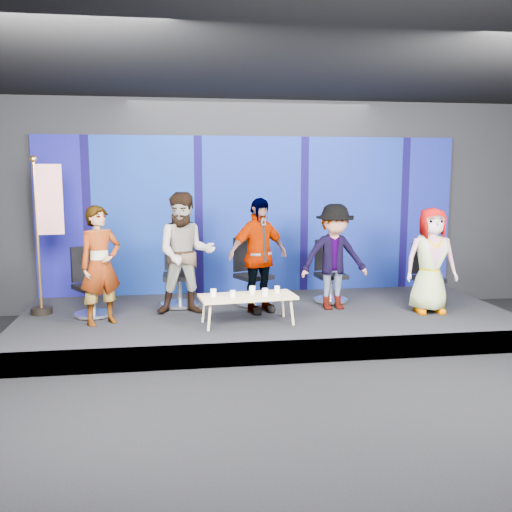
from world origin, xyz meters
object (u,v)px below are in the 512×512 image
Objects in this scene: panelist_e at (431,260)px; flag_stand at (46,231)px; chair_c at (252,283)px; mug_d at (265,292)px; chair_e at (426,285)px; panelist_c at (258,256)px; chair_b at (180,283)px; panelist_a at (100,265)px; mug_e at (277,289)px; mug_a at (213,293)px; chair_a at (91,293)px; mug_b at (233,294)px; mug_c at (252,290)px; panelist_b at (186,254)px; coffee_table at (248,298)px; chair_d at (330,281)px; panelist_d at (334,257)px.

panelist_e is 0.68× the size of flag_stand.
chair_c reaches higher than mug_d.
chair_c is 1.09× the size of chair_e.
chair_b is at bearing 128.71° from panelist_c.
panelist_e is at bearing -32.41° from panelist_a.
mug_e is (-2.43, -0.58, 0.12)m from chair_e.
chair_a is at bearing 156.12° from mug_a.
chair_e is 10.79× the size of mug_b.
panelist_c is 0.92m from mug_b.
panelist_e is 15.41× the size of mug_c.
mug_c is 3.04m from flag_stand.
mug_a is 1.13× the size of mug_e.
chair_a reaches higher than chair_e.
panelist_a is 1.20m from panelist_b.
chair_a is 1.82m from mug_a.
panelist_e is at bearing 6.34° from mug_b.
chair_b reaches higher than mug_e.
mug_a is (-0.45, 0.02, 0.08)m from coffee_table.
mug_b is 2.84m from flag_stand.
flag_stand is (-2.82, 0.86, 0.75)m from mug_c.
mug_a is (-0.69, -0.61, -0.39)m from panelist_c.
mug_b is at bearing -161.28° from chair_e.
panelist_e is (3.48, -0.44, -0.11)m from panelist_b.
mug_e is (0.88, 0.12, -0.01)m from mug_a.
chair_c is at bearing 70.62° from mug_b.
panelist_b reaches higher than chair_b.
flag_stand reaches higher than panelist_a.
chair_d is (1.24, 0.03, -0.02)m from chair_c.
panelist_d is 18.43× the size of mug_e.
chair_e is 9.86× the size of mug_a.
chair_c is (2.34, 0.37, 0.02)m from chair_a.
mug_d is (-2.46, -0.30, -0.32)m from panelist_e.
panelist_b is 3.70m from chair_e.
flag_stand is at bearing -172.87° from chair_b.
panelist_a is at bearing -170.68° from chair_e.
panelist_e is 2.73m from coffee_table.
panelist_d is (-0.08, -0.49, 0.46)m from chair_d.
panelist_a is 1.02× the size of panelist_d.
mug_c is 0.35m from mug_e.
mug_c is (-1.30, -0.55, -0.34)m from panelist_d.
mug_d is (-0.01, -0.68, -0.39)m from panelist_c.
mug_d is at bearing -159.54° from chair_e.
mug_d is at bearing -35.04° from panelist_b.
mug_a is at bearing -62.45° from panelist_b.
mug_a is at bearing -42.48° from panelist_a.
mug_b is 0.67m from mug_e.
mug_a is 0.04× the size of flag_stand.
chair_e is 0.62× the size of panelist_e.
chair_e is 0.71× the size of coffee_table.
panelist_d is 1.66× the size of chair_e.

